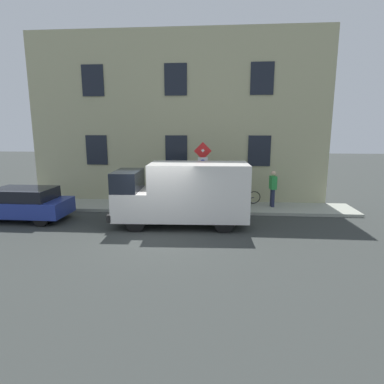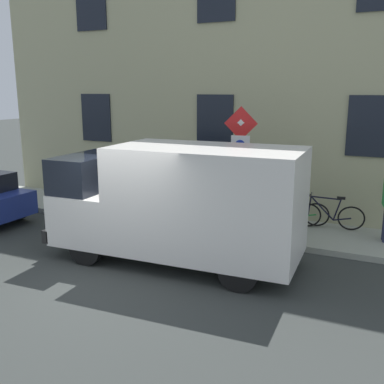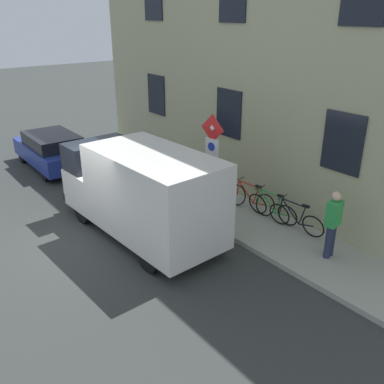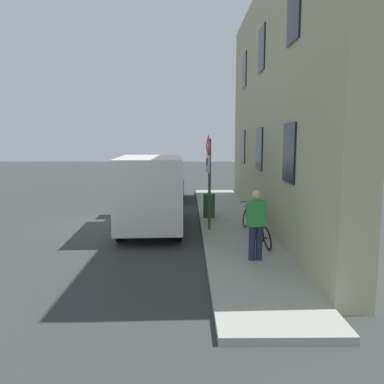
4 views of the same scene
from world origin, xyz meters
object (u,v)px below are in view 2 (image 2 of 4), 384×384
(sign_post_stacked, at_px, (240,153))
(bicycle_green, at_px, (295,211))
(bicycle_black, at_px, (329,215))
(litter_bin, at_px, (170,206))
(delivery_van, at_px, (180,202))
(bicycle_red, at_px, (264,208))

(sign_post_stacked, height_order, bicycle_green, sign_post_stacked)
(sign_post_stacked, xyz_separation_m, bicycle_green, (1.36, -1.09, -1.63))
(sign_post_stacked, relative_size, bicycle_black, 1.73)
(litter_bin, bearing_deg, delivery_van, -147.25)
(bicycle_red, height_order, litter_bin, litter_bin)
(bicycle_black, bearing_deg, bicycle_green, -7.65)
(delivery_van, xyz_separation_m, bicycle_black, (3.26, -2.60, -0.82))
(sign_post_stacked, distance_m, delivery_van, 2.17)
(delivery_van, xyz_separation_m, bicycle_green, (3.26, -1.74, -0.82))
(bicycle_green, bearing_deg, sign_post_stacked, 46.24)
(sign_post_stacked, bearing_deg, bicycle_green, -38.74)
(sign_post_stacked, height_order, delivery_van, sign_post_stacked)
(bicycle_green, relative_size, litter_bin, 1.91)
(delivery_van, relative_size, bicycle_black, 3.15)
(sign_post_stacked, distance_m, bicycle_red, 2.14)
(sign_post_stacked, distance_m, bicycle_black, 2.88)
(delivery_van, distance_m, bicycle_black, 4.25)
(litter_bin, bearing_deg, bicycle_green, -68.27)
(sign_post_stacked, xyz_separation_m, bicycle_black, (1.36, -1.94, -1.63))
(delivery_van, distance_m, bicycle_green, 3.79)
(bicycle_green, bearing_deg, bicycle_red, -5.00)
(bicycle_green, xyz_separation_m, bicycle_red, (-0.00, 0.85, 0.00))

